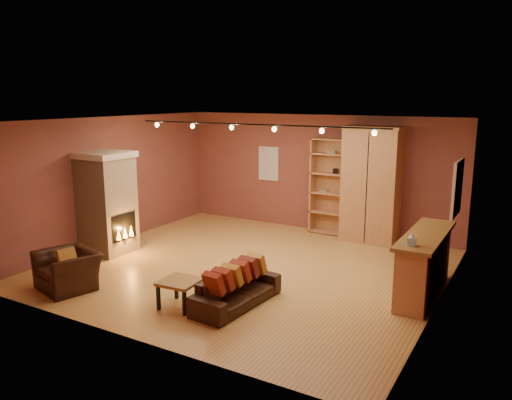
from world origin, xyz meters
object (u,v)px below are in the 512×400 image
Objects in this scene: fireplace at (107,203)px; bookcase at (331,186)px; armchair at (67,264)px; coffee_table at (180,284)px; armoire at (371,185)px; bar_counter at (424,264)px; loveseat at (236,284)px.

bookcase is at bearing 46.97° from fireplace.
coffee_table is (2.14, 0.35, -0.06)m from armchair.
coffee_table is (3.07, -1.48, -0.69)m from fireplace.
bookcase is at bearing 168.42° from armoire.
fireplace reaches higher than coffee_table.
bookcase reaches higher than bar_counter.
loveseat is at bearing 32.31° from armchair.
fireplace is 3.45× the size of coffee_table.
fireplace is at bearing -171.58° from bar_counter.
armchair reaches higher than loveseat.
armoire is 1.18× the size of bar_counter.
armchair is at bearing 111.15° from loveseat.
armoire reaches higher than loveseat.
coffee_table is (-0.42, -5.21, -0.78)m from bookcase.
loveseat is 0.88m from coffee_table.
armchair is (-2.87, -0.84, 0.09)m from loveseat.
armoire reaches higher than armchair.
loveseat is (0.31, -4.72, -0.81)m from bookcase.
bookcase is 3.98m from bar_counter.
bookcase is at bearing 134.51° from bar_counter.
armoire reaches higher than bar_counter.
armoire is (1.03, -0.21, 0.15)m from bookcase.
armchair is at bearing -114.66° from bookcase.
bookcase is 0.88× the size of armoire.
armoire is (4.51, 3.52, 0.24)m from fireplace.
bar_counter is (1.73, -2.60, -0.77)m from armoire.
bookcase is at bearing 85.45° from coffee_table.
bookcase reaches higher than fireplace.
bookcase is (3.48, 3.73, 0.09)m from fireplace.
loveseat is at bearing -14.63° from fireplace.
fireplace is 5.10m from bookcase.
bookcase is at bearing 8.60° from loveseat.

